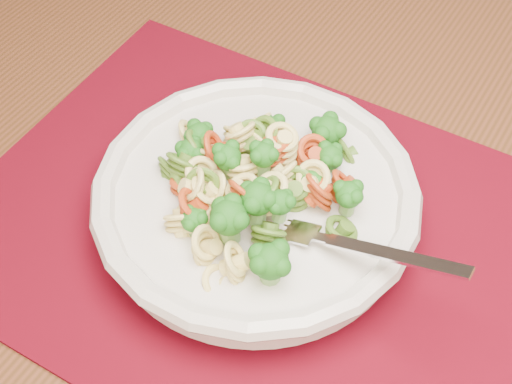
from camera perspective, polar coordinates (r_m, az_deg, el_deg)
The scene contains 5 objects.
dining_table at distance 0.73m, azimuth 0.75°, elevation -2.77°, with size 1.45×1.03×0.73m.
placemat at distance 0.61m, azimuth -0.11°, elevation -2.89°, with size 0.48×0.38×0.00m, color #52030E.
pasta_bowl at distance 0.58m, azimuth -0.00°, elevation -0.59°, with size 0.27×0.27×0.05m.
pasta_broccoli_heap at distance 0.57m, azimuth 0.00°, elevation 0.38°, with size 0.23×0.23×0.06m, color #EAD073, non-canonical shape.
fork at distance 0.55m, azimuth 3.60°, elevation -3.29°, with size 0.19×0.02×0.01m, color silver, non-canonical shape.
Camera 1 is at (-0.18, 0.18, 1.22)m, focal length 50.00 mm.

